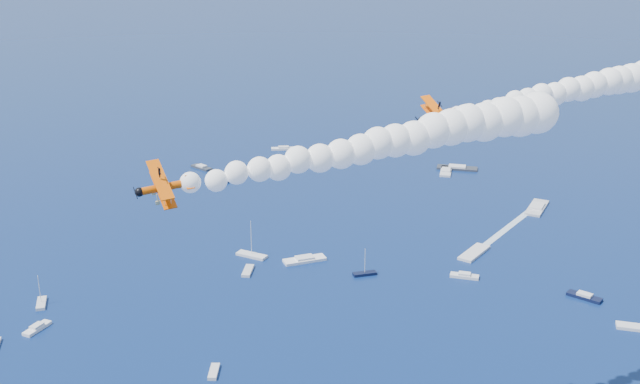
% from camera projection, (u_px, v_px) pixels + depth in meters
% --- Properties ---
extents(biplane_lead, '(10.60, 10.85, 7.58)m').
position_uv_depth(biplane_lead, '(439.00, 117.00, 109.31)').
color(biplane_lead, '#FF5D05').
extents(biplane_trail, '(10.09, 10.46, 6.96)m').
position_uv_depth(biplane_trail, '(165.00, 187.00, 83.60)').
color(biplane_trail, '#DB5204').
extents(smoke_trail_lead, '(54.76, 54.49, 9.60)m').
position_uv_depth(smoke_trail_lead, '(582.00, 88.00, 119.09)').
color(smoke_trail_lead, white).
extents(smoke_trail_trail, '(54.75, 54.12, 9.60)m').
position_uv_depth(smoke_trail_trail, '(379.00, 144.00, 92.73)').
color(smoke_trail_trail, white).
extents(spectator_boats, '(217.75, 162.99, 0.70)m').
position_uv_depth(spectator_boats, '(469.00, 245.00, 202.90)').
color(spectator_boats, '#292F37').
rests_on(spectator_boats, ground).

